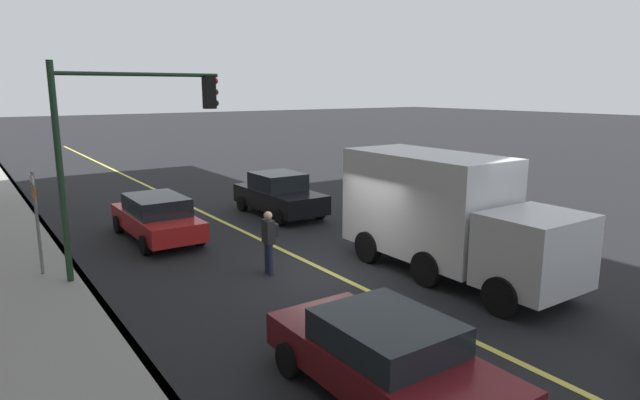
{
  "coord_description": "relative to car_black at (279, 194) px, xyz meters",
  "views": [
    {
      "loc": [
        -11.21,
        8.07,
        4.88
      ],
      "look_at": [
        0.16,
        0.29,
        2.04
      ],
      "focal_mm": 30.3,
      "sensor_mm": 36.0,
      "label": 1
    }
  ],
  "objects": [
    {
      "name": "ground",
      "position": [
        -6.85,
        2.34,
        -0.82
      ],
      "size": [
        200.0,
        200.0,
        0.0
      ],
      "primitive_type": "plane",
      "color": "black"
    },
    {
      "name": "sidewalk_slab",
      "position": [
        -6.85,
        9.41,
        -0.74
      ],
      "size": [
        80.0,
        2.99,
        0.15
      ],
      "primitive_type": "cube",
      "color": "gray",
      "rests_on": "ground"
    },
    {
      "name": "curb_edge",
      "position": [
        -6.85,
        8.0,
        -0.74
      ],
      "size": [
        80.0,
        0.16,
        0.15
      ],
      "primitive_type": "cube",
      "color": "slate",
      "rests_on": "ground"
    },
    {
      "name": "lane_stripe_center",
      "position": [
        -6.85,
        2.34,
        -0.81
      ],
      "size": [
        80.0,
        0.16,
        0.01
      ],
      "primitive_type": "cube",
      "color": "#D8CC4C",
      "rests_on": "ground"
    },
    {
      "name": "car_black",
      "position": [
        0.0,
        0.0,
        0.0
      ],
      "size": [
        4.42,
        2.03,
        1.66
      ],
      "color": "black",
      "rests_on": "ground"
    },
    {
      "name": "car_maroon",
      "position": [
        -12.16,
        5.1,
        -0.1
      ],
      "size": [
        4.44,
        2.04,
        1.38
      ],
      "color": "#591116",
      "rests_on": "ground"
    },
    {
      "name": "car_red",
      "position": [
        -0.79,
        5.11,
        -0.06
      ],
      "size": [
        4.62,
        1.93,
        1.46
      ],
      "color": "red",
      "rests_on": "ground"
    },
    {
      "name": "truck_white",
      "position": [
        -8.46,
        -0.18,
        0.85
      ],
      "size": [
        6.66,
        2.42,
        3.18
      ],
      "color": "silver",
      "rests_on": "ground"
    },
    {
      "name": "pedestrian_with_backpack",
      "position": [
        -5.86,
        3.7,
        0.19
      ],
      "size": [
        0.42,
        0.39,
        1.72
      ],
      "color": "#262D4C",
      "rests_on": "ground"
    },
    {
      "name": "traffic_light_mast",
      "position": [
        -3.89,
        6.67,
        3.01
      ],
      "size": [
        0.28,
        4.27,
        5.54
      ],
      "color": "#1E3823",
      "rests_on": "ground"
    },
    {
      "name": "street_sign_post",
      "position": [
        -2.92,
        8.82,
        0.86
      ],
      "size": [
        0.6,
        0.08,
        2.84
      ],
      "color": "slate",
      "rests_on": "ground"
    }
  ]
}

